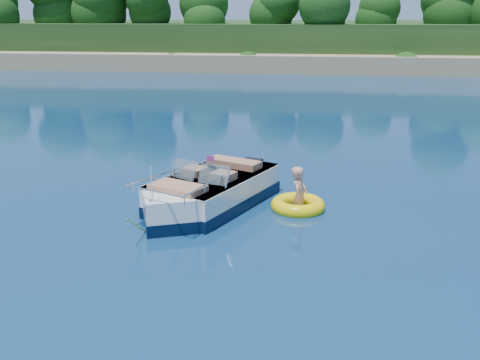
{
  "coord_description": "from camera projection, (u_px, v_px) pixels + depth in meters",
  "views": [
    {
      "loc": [
        -0.07,
        -11.78,
        4.73
      ],
      "look_at": [
        -1.9,
        0.7,
        0.85
      ],
      "focal_mm": 40.0,
      "sensor_mm": 36.0,
      "label": 1
    }
  ],
  "objects": [
    {
      "name": "ground",
      "position": [
        316.0,
        227.0,
        12.53
      ],
      "size": [
        160.0,
        160.0,
        0.0
      ],
      "primitive_type": "plane",
      "color": "#0A224A",
      "rests_on": "ground"
    },
    {
      "name": "motorboat",
      "position": [
        206.0,
        195.0,
        13.64
      ],
      "size": [
        3.27,
        5.19,
        1.83
      ],
      "rotation": [
        0.0,
        0.0,
        -0.4
      ],
      "color": "white",
      "rests_on": "ground"
    },
    {
      "name": "treeline",
      "position": [
        323.0,
        7.0,
        49.68
      ],
      "size": [
        150.0,
        7.12,
        8.19
      ],
      "color": "black",
      "rests_on": "ground"
    },
    {
      "name": "shoreline",
      "position": [
        321.0,
        45.0,
        72.55
      ],
      "size": [
        170.0,
        59.0,
        6.0
      ],
      "color": "#997D58",
      "rests_on": "ground"
    },
    {
      "name": "boy",
      "position": [
        299.0,
        210.0,
        13.63
      ],
      "size": [
        0.55,
        0.93,
        1.72
      ],
      "primitive_type": "imported",
      "rotation": [
        0.0,
        -0.17,
        1.39
      ],
      "color": "tan",
      "rests_on": "ground"
    },
    {
      "name": "tow_tube",
      "position": [
        298.0,
        205.0,
        13.67
      ],
      "size": [
        1.85,
        1.85,
        0.37
      ],
      "rotation": [
        0.0,
        0.0,
        -0.43
      ],
      "color": "yellow",
      "rests_on": "ground"
    }
  ]
}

